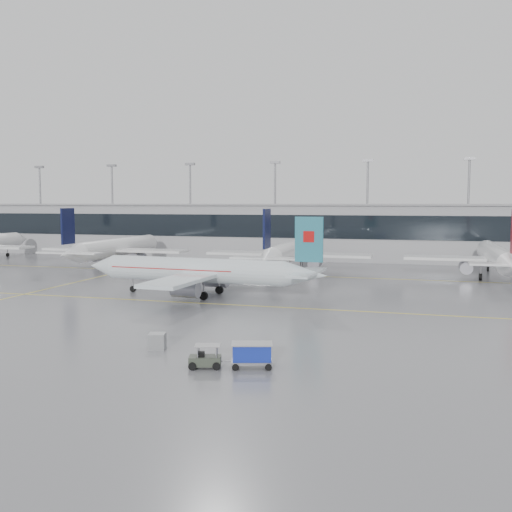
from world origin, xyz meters
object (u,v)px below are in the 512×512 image
(air_canada_jet, at_px, (203,271))
(baggage_cart, at_px, (252,353))
(baggage_tug, at_px, (205,360))
(gse_unit, at_px, (157,341))

(air_canada_jet, bearing_deg, baggage_cart, 121.08)
(air_canada_jet, distance_m, baggage_tug, 33.76)
(baggage_cart, bearing_deg, baggage_tug, -180.00)
(baggage_tug, relative_size, gse_unit, 2.65)
(air_canada_jet, xyz_separation_m, baggage_tug, (12.15, -31.38, -2.80))
(air_canada_jet, relative_size, gse_unit, 24.85)
(baggage_cart, bearing_deg, gse_unit, 146.02)
(baggage_tug, distance_m, gse_unit, 7.17)
(baggage_tug, distance_m, baggage_cart, 3.63)
(air_canada_jet, height_order, baggage_tug, air_canada_jet)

